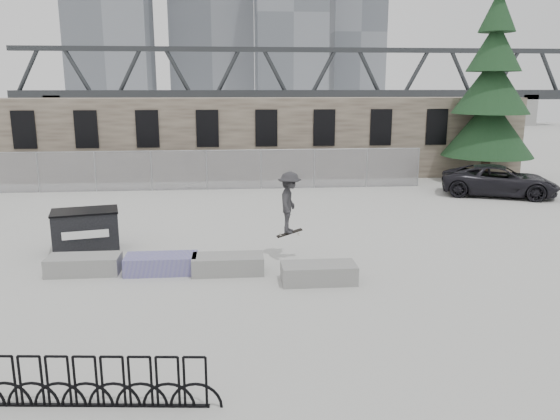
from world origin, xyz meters
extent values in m
plane|color=#B7B7B2|center=(0.00, 0.00, 0.00)|extent=(120.00, 120.00, 0.00)
cube|color=brown|center=(0.00, 16.25, 2.25)|extent=(36.00, 2.50, 4.50)
cube|color=black|center=(-9.60, 14.98, 2.90)|extent=(1.20, 0.12, 2.00)
cube|color=black|center=(-6.40, 14.98, 2.90)|extent=(1.20, 0.12, 2.00)
cube|color=black|center=(-3.20, 14.98, 2.90)|extent=(1.20, 0.12, 2.00)
cube|color=black|center=(0.00, 14.98, 2.90)|extent=(1.20, 0.12, 2.00)
cube|color=black|center=(3.20, 14.98, 2.90)|extent=(1.20, 0.12, 2.00)
cube|color=black|center=(6.40, 14.98, 2.90)|extent=(1.20, 0.12, 2.00)
cube|color=black|center=(9.60, 14.98, 2.90)|extent=(1.20, 0.12, 2.00)
cube|color=black|center=(12.80, 14.98, 2.90)|extent=(1.20, 0.12, 2.00)
cube|color=black|center=(16.00, 14.98, 2.90)|extent=(1.20, 0.12, 2.00)
cylinder|color=gray|center=(-8.25, 12.50, 1.00)|extent=(0.06, 0.06, 2.00)
cylinder|color=gray|center=(-5.50, 12.50, 1.00)|extent=(0.06, 0.06, 2.00)
cylinder|color=gray|center=(-2.75, 12.50, 1.00)|extent=(0.06, 0.06, 2.00)
cylinder|color=gray|center=(0.00, 12.50, 1.00)|extent=(0.06, 0.06, 2.00)
cylinder|color=gray|center=(2.75, 12.50, 1.00)|extent=(0.06, 0.06, 2.00)
cylinder|color=gray|center=(5.50, 12.50, 1.00)|extent=(0.06, 0.06, 2.00)
cylinder|color=gray|center=(8.25, 12.50, 1.00)|extent=(0.06, 0.06, 2.00)
cylinder|color=gray|center=(11.00, 12.50, 1.00)|extent=(0.06, 0.06, 2.00)
cube|color=#99999E|center=(0.00, 12.50, 1.00)|extent=(22.00, 0.02, 2.00)
cylinder|color=gray|center=(0.00, 12.50, 2.00)|extent=(22.00, 0.04, 0.04)
cube|color=gray|center=(-2.95, 0.03, 0.26)|extent=(2.00, 0.90, 0.51)
cube|color=#2D471E|center=(-2.95, 0.03, 0.45)|extent=(1.76, 0.66, 0.10)
cube|color=#393297|center=(-0.78, -0.10, 0.26)|extent=(2.00, 0.90, 0.51)
cube|color=#2D471E|center=(-0.78, -0.10, 0.45)|extent=(1.76, 0.66, 0.10)
cube|color=gray|center=(1.10, -0.29, 0.26)|extent=(2.00, 0.90, 0.51)
cube|color=#2D471E|center=(1.10, -0.29, 0.45)|extent=(1.76, 0.66, 0.10)
cube|color=gray|center=(3.54, -1.27, 0.26)|extent=(2.00, 0.90, 0.51)
cube|color=#2D471E|center=(3.54, -1.27, 0.45)|extent=(1.76, 0.66, 0.10)
cube|color=black|center=(-3.41, 2.25, 0.64)|extent=(2.19, 1.59, 1.28)
cube|color=black|center=(-3.41, 2.25, 1.30)|extent=(2.25, 1.65, 0.06)
cube|color=white|center=(-3.28, 1.66, 0.69)|extent=(1.35, 0.33, 0.25)
cube|color=black|center=(-1.42, -6.68, 0.02)|extent=(4.48, 0.51, 0.04)
torus|color=black|center=(-2.54, -6.57, 0.45)|extent=(0.89, 0.14, 0.89)
torus|color=black|center=(-2.09, -6.61, 0.45)|extent=(0.89, 0.14, 0.89)
torus|color=black|center=(-1.65, -6.66, 0.45)|extent=(0.89, 0.14, 0.89)
torus|color=black|center=(-1.20, -6.70, 0.45)|extent=(0.89, 0.14, 0.89)
torus|color=black|center=(-0.75, -6.75, 0.45)|extent=(0.89, 0.14, 0.89)
torus|color=black|center=(-0.30, -6.79, 0.45)|extent=(0.89, 0.14, 0.89)
torus|color=black|center=(0.15, -6.84, 0.45)|extent=(0.89, 0.14, 0.89)
torus|color=black|center=(0.59, -6.88, 0.45)|extent=(0.89, 0.14, 0.89)
cylinder|color=#38281E|center=(15.21, 13.68, 1.14)|extent=(0.50, 0.50, 2.28)
cone|color=black|center=(15.21, 13.68, 3.00)|extent=(4.86, 4.86, 3.20)
cone|color=black|center=(15.21, 13.68, 5.20)|extent=(4.08, 4.08, 3.00)
cone|color=black|center=(15.21, 13.68, 7.20)|extent=(2.85, 2.85, 2.60)
cone|color=black|center=(15.21, 13.68, 9.00)|extent=(1.91, 1.91, 2.20)
cube|color=slate|center=(12.00, 85.00, 17.00)|extent=(12.00, 12.00, 34.00)
cube|color=slate|center=(26.00, 95.00, 15.00)|extent=(10.00, 10.00, 30.00)
cube|color=#2D3033|center=(10.00, 55.00, 4.00)|extent=(70.00, 3.00, 1.20)
cube|color=#2D3033|center=(10.00, 55.00, 9.50)|extent=(70.00, 0.60, 0.60)
cube|color=gray|center=(-20.00, 55.00, 2.00)|extent=(2.00, 3.00, 4.00)
cube|color=gray|center=(40.00, 55.00, 2.00)|extent=(2.00, 3.00, 4.00)
imported|color=black|center=(14.01, 9.66, 0.74)|extent=(5.83, 4.27, 1.47)
imported|color=#2B2B2E|center=(2.97, 0.87, 1.76)|extent=(0.94, 1.32, 1.86)
cube|color=black|center=(2.97, 0.87, 0.80)|extent=(0.80, 0.31, 0.23)
cylinder|color=beige|center=(2.69, 0.80, 0.75)|extent=(0.06, 0.03, 0.06)
cylinder|color=beige|center=(2.69, 0.94, 0.75)|extent=(0.06, 0.03, 0.06)
cylinder|color=beige|center=(3.25, 0.80, 0.75)|extent=(0.06, 0.03, 0.06)
cylinder|color=beige|center=(3.25, 0.94, 0.75)|extent=(0.06, 0.03, 0.06)
camera|label=1|loc=(1.25, -15.03, 5.19)|focal=35.00mm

